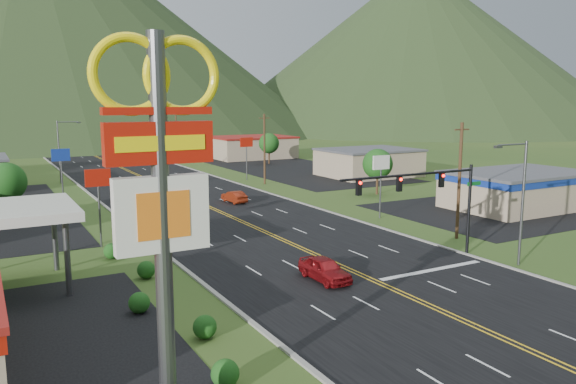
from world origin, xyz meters
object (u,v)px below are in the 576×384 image
pylon_sign (160,176)px  car_red_far (234,197)px  car_red_near (325,269)px  traffic_signal (431,190)px  streetlight_west (61,147)px  streetlight_east (520,195)px  car_dark_mid (137,191)px

pylon_sign → car_red_far: 46.97m
pylon_sign → car_red_near: 20.33m
traffic_signal → car_red_near: (-9.28, -0.21, -4.56)m
streetlight_west → car_red_near: 57.08m
traffic_signal → car_red_far: size_ratio=3.19×
streetlight_east → car_red_near: streetlight_east is taller
streetlight_east → car_dark_mid: (-16.39, 43.34, -4.48)m
car_red_near → car_red_far: bearing=77.0°
traffic_signal → car_dark_mid: traffic_signal is taller
car_red_near → car_dark_mid: bearing=92.7°
traffic_signal → car_dark_mid: 41.31m
traffic_signal → car_dark_mid: (-11.70, 39.35, -4.63)m
pylon_sign → traffic_signal: size_ratio=1.07×
traffic_signal → streetlight_west: size_ratio=1.46×
car_red_far → streetlight_west: bearing=-64.9°
streetlight_east → streetlight_west: bearing=110.9°
car_red_far → car_dark_mid: bearing=-53.3°
streetlight_east → car_red_near: size_ratio=1.99×
car_dark_mid → car_red_far: size_ratio=1.17×
car_red_near → car_dark_mid: (-2.41, 39.56, -0.07)m
streetlight_east → traffic_signal: bearing=139.6°
car_dark_mid → car_red_far: (8.83, -10.03, -0.02)m
pylon_sign → car_dark_mid: bearing=77.1°
streetlight_east → car_dark_mid: streetlight_east is taller
streetlight_west → car_red_near: (8.88, -56.22, -4.41)m
traffic_signal → streetlight_east: bearing=-40.4°
car_red_near → car_dark_mid: size_ratio=0.94×
pylon_sign → streetlight_west: pylon_sign is taller
streetlight_west → car_red_near: size_ratio=1.99×
pylon_sign → streetlight_east: bearing=15.8°
streetlight_west → car_dark_mid: (6.47, -16.66, -4.48)m
streetlight_east → car_red_far: streetlight_east is taller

